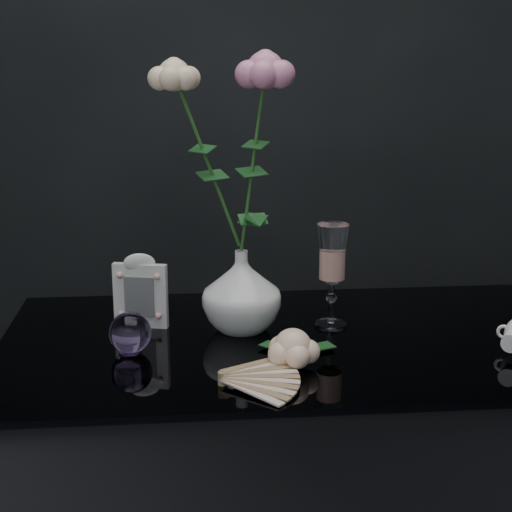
{
  "coord_description": "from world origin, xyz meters",
  "views": [
    {
      "loc": [
        -0.19,
        -1.26,
        1.26
      ],
      "look_at": [
        -0.07,
        0.03,
        0.92
      ],
      "focal_mm": 55.0,
      "sensor_mm": 36.0,
      "label": 1
    }
  ],
  "objects_px": {
    "vase": "(242,291)",
    "loose_rose": "(293,348)",
    "wine_glass": "(332,276)",
    "picture_frame": "(140,290)",
    "paperweight": "(130,333)"
  },
  "relations": [
    {
      "from": "vase",
      "to": "picture_frame",
      "type": "bearing_deg",
      "value": 168.16
    },
    {
      "from": "vase",
      "to": "loose_rose",
      "type": "xyz_separation_m",
      "value": [
        0.07,
        -0.18,
        -0.04
      ]
    },
    {
      "from": "loose_rose",
      "to": "vase",
      "type": "bearing_deg",
      "value": 120.52
    },
    {
      "from": "vase",
      "to": "picture_frame",
      "type": "height_order",
      "value": "vase"
    },
    {
      "from": "picture_frame",
      "to": "loose_rose",
      "type": "height_order",
      "value": "picture_frame"
    },
    {
      "from": "vase",
      "to": "wine_glass",
      "type": "xyz_separation_m",
      "value": [
        0.17,
        0.01,
        0.02
      ]
    },
    {
      "from": "paperweight",
      "to": "loose_rose",
      "type": "height_order",
      "value": "paperweight"
    },
    {
      "from": "paperweight",
      "to": "loose_rose",
      "type": "distance_m",
      "value": 0.28
    },
    {
      "from": "vase",
      "to": "wine_glass",
      "type": "relative_size",
      "value": 0.78
    },
    {
      "from": "loose_rose",
      "to": "paperweight",
      "type": "bearing_deg",
      "value": 171.31
    },
    {
      "from": "wine_glass",
      "to": "paperweight",
      "type": "height_order",
      "value": "wine_glass"
    },
    {
      "from": "picture_frame",
      "to": "paperweight",
      "type": "xyz_separation_m",
      "value": [
        -0.01,
        -0.13,
        -0.03
      ]
    },
    {
      "from": "paperweight",
      "to": "loose_rose",
      "type": "relative_size",
      "value": 0.38
    },
    {
      "from": "loose_rose",
      "to": "picture_frame",
      "type": "bearing_deg",
      "value": 148.71
    },
    {
      "from": "wine_glass",
      "to": "picture_frame",
      "type": "relative_size",
      "value": 1.38
    }
  ]
}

